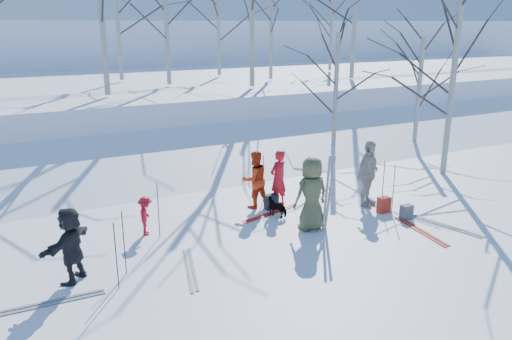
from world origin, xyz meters
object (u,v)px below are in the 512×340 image
skier_red_seated (146,216)px  backpack_red (384,205)px  skier_olive_center (312,194)px  backpack_dark (271,202)px  skier_cream_east (368,174)px  skier_redor_behind (255,179)px  backpack_grey (406,212)px  skier_grey_west (71,245)px  dog (277,207)px  skier_red_north (278,178)px

skier_red_seated → backpack_red: skier_red_seated is taller
skier_olive_center → skier_red_seated: size_ratio=1.92×
backpack_dark → skier_cream_east: bearing=-21.7°
skier_redor_behind → backpack_red: size_ratio=3.74×
backpack_grey → backpack_dark: bearing=140.8°
skier_grey_west → dog: bearing=144.6°
skier_olive_center → dog: bearing=-74.8°
skier_red_north → backpack_grey: bearing=117.5°
skier_red_seated → backpack_red: (6.01, -1.46, -0.26)m
skier_olive_center → skier_grey_west: skier_olive_center is taller
dog → backpack_dark: size_ratio=1.51×
skier_olive_center → skier_cream_east: size_ratio=0.99×
skier_grey_west → backpack_dark: 5.62m
skier_red_north → skier_redor_behind: (-0.61, 0.21, -0.00)m
skier_olive_center → backpack_red: size_ratio=4.33×
skier_grey_west → backpack_dark: size_ratio=3.79×
dog → backpack_red: dog is taller
skier_redor_behind → backpack_dark: skier_redor_behind is taller
skier_olive_center → dog: skier_olive_center is taller
backpack_red → backpack_grey: backpack_red is taller
skier_cream_east → backpack_red: size_ratio=4.37×
skier_cream_east → skier_grey_west: 7.81m
dog → skier_grey_west: bearing=-20.4°
skier_red_seated → skier_grey_west: size_ratio=0.62×
backpack_dark → skier_redor_behind: bearing=134.5°
skier_red_seated → dog: (3.35, -0.42, -0.22)m
backpack_red → skier_olive_center: bearing=-178.5°
skier_grey_west → skier_red_north: bearing=150.2°
skier_red_north → dog: bearing=40.5°
skier_redor_behind → backpack_grey: bearing=138.7°
skier_redor_behind → dog: size_ratio=2.60×
skier_grey_west → backpack_grey: bearing=128.4°
skier_olive_center → skier_red_seated: bearing=-23.1°
skier_red_north → dog: skier_red_north is taller
backpack_red → backpack_dark: backpack_red is taller
skier_cream_east → dog: size_ratio=3.03×
skier_grey_west → backpack_red: skier_grey_west is taller
skier_red_north → skier_redor_behind: bearing=-37.4°
skier_redor_behind → skier_grey_west: skier_redor_behind is taller
skier_cream_east → skier_redor_behind: bearing=130.3°
skier_red_seated → backpack_grey: (6.20, -2.10, -0.28)m
backpack_grey → skier_grey_west: bearing=176.1°
skier_olive_center → skier_red_seated: 3.98m
skier_red_seated → skier_grey_west: skier_grey_west is taller
backpack_red → skier_redor_behind: bearing=146.2°
skier_redor_behind → skier_cream_east: 3.08m
backpack_red → skier_cream_east: bearing=98.4°
skier_grey_west → skier_cream_east: bearing=137.5°
skier_red_north → skier_grey_west: skier_red_north is taller
backpack_dark → backpack_grey: bearing=-39.2°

